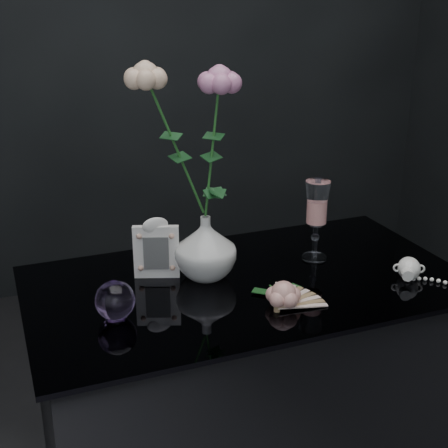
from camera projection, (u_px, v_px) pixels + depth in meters
name	position (u px, v px, depth m)	size (l,w,h in m)	color
table	(246.00, 411.00, 1.64)	(1.05, 0.58, 0.76)	black
vase	(206.00, 247.00, 1.50)	(0.15, 0.15, 0.16)	silver
wine_glass	(316.00, 221.00, 1.60)	(0.06, 0.06, 0.21)	white
picture_frame	(156.00, 248.00, 1.50)	(0.11, 0.09, 0.15)	white
paperweight	(115.00, 300.00, 1.32)	(0.09, 0.09, 0.09)	#936FB4
paper_fan	(277.00, 306.00, 1.36)	(0.23, 0.18, 0.02)	beige
loose_rose	(283.00, 294.00, 1.38)	(0.13, 0.17, 0.06)	#D7968B
pearl_jar	(409.00, 267.00, 1.51)	(0.19, 0.20, 0.06)	white
roses	(191.00, 133.00, 1.39)	(0.26, 0.12, 0.41)	beige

